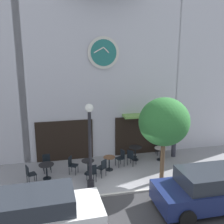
{
  "coord_description": "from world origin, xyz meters",
  "views": [
    {
      "loc": [
        -2.67,
        -9.41,
        5.89
      ],
      "look_at": [
        -0.05,
        2.15,
        3.16
      ],
      "focal_mm": 40.22,
      "sensor_mm": 36.0,
      "label": 1
    }
  ],
  "objects_px": {
    "cafe_chair_outer": "(121,157)",
    "cafe_chair_curbside": "(29,173)",
    "cafe_chair_near_lamp": "(159,146)",
    "street_lamp": "(90,147)",
    "street_tree": "(164,122)",
    "pedestrian_orange": "(174,142)",
    "cafe_table_center": "(46,168)",
    "cafe_chair_facing_wall": "(47,162)",
    "cafe_table_near_door": "(109,161)",
    "cafe_table_near_curb": "(161,151)",
    "cafe_table_center_right": "(88,165)",
    "parked_car_navy": "(210,189)",
    "cafe_table_leftmost": "(135,151)",
    "cafe_chair_corner": "(72,164)",
    "cafe_chair_mid_row": "(131,156)",
    "cafe_chair_near_tree": "(92,172)",
    "cafe_chair_left_end": "(102,167)",
    "parked_car_white": "(37,215)"
  },
  "relations": [
    {
      "from": "cafe_chair_left_end",
      "to": "cafe_chair_outer",
      "type": "distance_m",
      "value": 1.57
    },
    {
      "from": "street_lamp",
      "to": "cafe_chair_curbside",
      "type": "height_order",
      "value": "street_lamp"
    },
    {
      "from": "cafe_table_center_right",
      "to": "cafe_chair_corner",
      "type": "height_order",
      "value": "cafe_chair_corner"
    },
    {
      "from": "cafe_table_near_curb",
      "to": "cafe_chair_outer",
      "type": "xyz_separation_m",
      "value": [
        -2.39,
        -0.25,
        0.01
      ]
    },
    {
      "from": "cafe_table_leftmost",
      "to": "cafe_chair_curbside",
      "type": "relative_size",
      "value": 0.86
    },
    {
      "from": "street_lamp",
      "to": "cafe_table_center_right",
      "type": "bearing_deg",
      "value": 87.54
    },
    {
      "from": "street_tree",
      "to": "pedestrian_orange",
      "type": "height_order",
      "value": "street_tree"
    },
    {
      "from": "cafe_table_center",
      "to": "cafe_chair_curbside",
      "type": "xyz_separation_m",
      "value": [
        -0.76,
        -0.31,
        -0.01
      ]
    },
    {
      "from": "cafe_table_leftmost",
      "to": "cafe_chair_outer",
      "type": "height_order",
      "value": "cafe_chair_outer"
    },
    {
      "from": "cafe_chair_outer",
      "to": "parked_car_white",
      "type": "distance_m",
      "value": 6.11
    },
    {
      "from": "cafe_table_center",
      "to": "cafe_table_near_curb",
      "type": "relative_size",
      "value": 1.03
    },
    {
      "from": "street_lamp",
      "to": "cafe_chair_corner",
      "type": "distance_m",
      "value": 2.28
    },
    {
      "from": "cafe_table_center_right",
      "to": "cafe_table_near_curb",
      "type": "bearing_deg",
      "value": 10.79
    },
    {
      "from": "cafe_table_near_door",
      "to": "cafe_chair_outer",
      "type": "height_order",
      "value": "cafe_chair_outer"
    },
    {
      "from": "cafe_chair_outer",
      "to": "cafe_chair_near_tree",
      "type": "relative_size",
      "value": 1.0
    },
    {
      "from": "cafe_table_leftmost",
      "to": "cafe_chair_near_lamp",
      "type": "bearing_deg",
      "value": 16.23
    },
    {
      "from": "cafe_table_center",
      "to": "cafe_chair_corner",
      "type": "bearing_deg",
      "value": 13.08
    },
    {
      "from": "street_lamp",
      "to": "cafe_table_near_door",
      "type": "relative_size",
      "value": 5.37
    },
    {
      "from": "street_lamp",
      "to": "cafe_table_center_right",
      "type": "relative_size",
      "value": 5.31
    },
    {
      "from": "cafe_table_center",
      "to": "cafe_chair_curbside",
      "type": "bearing_deg",
      "value": -157.99
    },
    {
      "from": "street_lamp",
      "to": "cafe_table_center_right",
      "type": "height_order",
      "value": "street_lamp"
    },
    {
      "from": "cafe_chair_near_lamp",
      "to": "street_lamp",
      "type": "bearing_deg",
      "value": -146.72
    },
    {
      "from": "parked_car_navy",
      "to": "cafe_chair_left_end",
      "type": "bearing_deg",
      "value": 136.87
    },
    {
      "from": "cafe_chair_facing_wall",
      "to": "parked_car_navy",
      "type": "distance_m",
      "value": 7.8
    },
    {
      "from": "cafe_table_center_right",
      "to": "cafe_chair_facing_wall",
      "type": "bearing_deg",
      "value": 159.46
    },
    {
      "from": "cafe_chair_near_lamp",
      "to": "cafe_table_center_right",
      "type": "bearing_deg",
      "value": -160.15
    },
    {
      "from": "cafe_table_center_right",
      "to": "cafe_chair_near_lamp",
      "type": "bearing_deg",
      "value": 19.85
    },
    {
      "from": "cafe_table_leftmost",
      "to": "cafe_chair_corner",
      "type": "distance_m",
      "value": 3.75
    },
    {
      "from": "cafe_table_near_curb",
      "to": "cafe_chair_near_lamp",
      "type": "relative_size",
      "value": 0.81
    },
    {
      "from": "street_tree",
      "to": "cafe_table_near_curb",
      "type": "bearing_deg",
      "value": 67.88
    },
    {
      "from": "cafe_table_near_curb",
      "to": "street_lamp",
      "type": "bearing_deg",
      "value": -153.12
    },
    {
      "from": "cafe_table_center",
      "to": "cafe_table_near_door",
      "type": "bearing_deg",
      "value": 4.88
    },
    {
      "from": "cafe_table_center_right",
      "to": "parked_car_navy",
      "type": "height_order",
      "value": "parked_car_navy"
    },
    {
      "from": "cafe_table_leftmost",
      "to": "cafe_table_near_door",
      "type": "bearing_deg",
      "value": -151.53
    },
    {
      "from": "cafe_chair_outer",
      "to": "cafe_chair_curbside",
      "type": "xyz_separation_m",
      "value": [
        -4.63,
        -0.92,
        0.0
      ]
    },
    {
      "from": "street_tree",
      "to": "cafe_table_center_right",
      "type": "xyz_separation_m",
      "value": [
        -3.34,
        1.45,
        -2.41
      ]
    },
    {
      "from": "cafe_table_center_right",
      "to": "cafe_chair_curbside",
      "type": "height_order",
      "value": "cafe_chair_curbside"
    },
    {
      "from": "cafe_chair_left_end",
      "to": "cafe_chair_near_tree",
      "type": "distance_m",
      "value": 0.73
    },
    {
      "from": "pedestrian_orange",
      "to": "cafe_chair_corner",
      "type": "bearing_deg",
      "value": -171.51
    },
    {
      "from": "cafe_chair_corner",
      "to": "cafe_chair_near_tree",
      "type": "height_order",
      "value": "same"
    },
    {
      "from": "cafe_table_center_right",
      "to": "cafe_chair_mid_row",
      "type": "relative_size",
      "value": 0.81
    },
    {
      "from": "cafe_table_center",
      "to": "cafe_table_center_right",
      "type": "height_order",
      "value": "cafe_table_center"
    },
    {
      "from": "pedestrian_orange",
      "to": "cafe_table_near_curb",
      "type": "bearing_deg",
      "value": -161.73
    },
    {
      "from": "cafe_chair_outer",
      "to": "parked_car_navy",
      "type": "height_order",
      "value": "parked_car_navy"
    },
    {
      "from": "cafe_chair_mid_row",
      "to": "cafe_chair_near_tree",
      "type": "bearing_deg",
      "value": -149.9
    },
    {
      "from": "cafe_table_center",
      "to": "cafe_chair_facing_wall",
      "type": "height_order",
      "value": "cafe_chair_facing_wall"
    },
    {
      "from": "cafe_table_near_door",
      "to": "cafe_table_leftmost",
      "type": "bearing_deg",
      "value": 28.47
    },
    {
      "from": "cafe_chair_mid_row",
      "to": "pedestrian_orange",
      "type": "bearing_deg",
      "value": 13.06
    },
    {
      "from": "pedestrian_orange",
      "to": "cafe_chair_left_end",
      "type": "bearing_deg",
      "value": -161.08
    },
    {
      "from": "cafe_chair_corner",
      "to": "cafe_chair_outer",
      "type": "relative_size",
      "value": 1.0
    }
  ]
}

